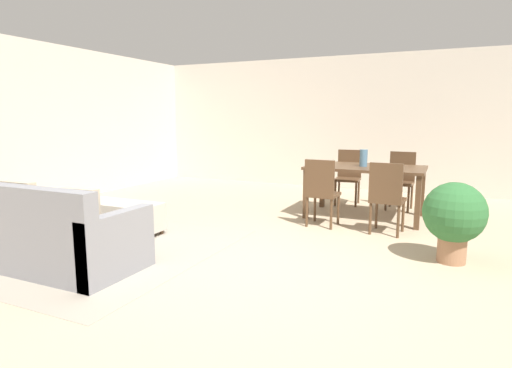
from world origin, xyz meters
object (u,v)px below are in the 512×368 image
(dining_table, at_px, (366,172))
(dining_chair_near_right, at_px, (387,194))
(couch, at_px, (37,235))
(dining_chair_far_left, at_px, (348,174))
(vase_centerpiece, at_px, (364,158))
(ottoman_table, at_px, (119,215))
(potted_plant, at_px, (454,215))
(dining_chair_far_right, at_px, (401,177))
(dining_chair_near_left, at_px, (321,189))

(dining_table, height_order, dining_chair_near_right, dining_chair_near_right)
(couch, xyz_separation_m, dining_table, (2.60, 3.45, 0.37))
(couch, relative_size, dining_chair_far_left, 2.34)
(dining_chair_near_right, height_order, vase_centerpiece, vase_centerpiece)
(dining_table, bearing_deg, vase_centerpiece, -137.91)
(ottoman_table, height_order, dining_chair_near_right, dining_chair_near_right)
(dining_chair_near_right, xyz_separation_m, dining_chair_far_left, (-0.87, 1.75, 0.00))
(vase_centerpiece, relative_size, potted_plant, 0.30)
(ottoman_table, bearing_deg, dining_chair_far_left, 54.36)
(couch, distance_m, dining_chair_near_right, 3.99)
(dining_table, distance_m, dining_chair_far_right, 0.95)
(dining_chair_near_right, height_order, potted_plant, dining_chair_near_right)
(dining_chair_far_left, xyz_separation_m, vase_centerpiece, (0.41, -0.92, 0.36))
(dining_chair_near_right, bearing_deg, dining_chair_near_left, 177.42)
(dining_chair_far_right, bearing_deg, dining_chair_far_left, 176.22)
(dining_chair_near_left, bearing_deg, dining_table, 62.50)
(dining_chair_far_right, height_order, potted_plant, dining_chair_far_right)
(dining_chair_far_right, bearing_deg, potted_plant, -72.58)
(ottoman_table, height_order, potted_plant, potted_plant)
(dining_table, xyz_separation_m, dining_chair_near_right, (0.42, -0.86, -0.15))
(dining_chair_near_right, distance_m, dining_chair_far_right, 1.70)
(ottoman_table, bearing_deg, dining_table, 39.64)
(dining_table, relative_size, dining_chair_far_left, 1.80)
(ottoman_table, distance_m, potted_plant, 3.92)
(dining_chair_near_right, relative_size, dining_chair_far_right, 1.00)
(potted_plant, bearing_deg, couch, -154.48)
(couch, xyz_separation_m, vase_centerpiece, (2.57, 3.42, 0.58))
(ottoman_table, xyz_separation_m, dining_chair_near_right, (3.10, 1.36, 0.29))
(ottoman_table, xyz_separation_m, dining_chair_far_left, (2.23, 3.11, 0.29))
(couch, distance_m, vase_centerpiece, 4.32)
(dining_chair_near_left, xyz_separation_m, dining_chair_near_right, (0.85, -0.04, 0.00))
(dining_chair_near_right, relative_size, dining_chair_far_left, 1.00)
(dining_table, distance_m, vase_centerpiece, 0.22)
(dining_table, distance_m, dining_chair_far_left, 1.01)
(couch, relative_size, ottoman_table, 1.88)
(dining_table, bearing_deg, dining_chair_far_left, 116.44)
(couch, bearing_deg, ottoman_table, 93.68)
(dining_table, xyz_separation_m, dining_chair_near_left, (-0.43, -0.82, -0.15))
(dining_table, distance_m, dining_chair_near_right, 0.97)
(dining_table, bearing_deg, ottoman_table, -140.36)
(dining_chair_near_left, distance_m, vase_centerpiece, 0.96)
(dining_chair_near_left, distance_m, dining_chair_far_right, 1.86)
(vase_centerpiece, bearing_deg, dining_chair_far_left, 114.13)
(potted_plant, bearing_deg, vase_centerpiece, 127.20)
(dining_table, xyz_separation_m, vase_centerpiece, (-0.03, -0.03, 0.21))
(dining_table, distance_m, potted_plant, 2.04)
(dining_chair_near_left, bearing_deg, dining_chair_far_right, 63.11)
(dining_chair_far_left, bearing_deg, couch, -116.36)
(dining_chair_far_left, bearing_deg, potted_plant, -57.15)
(dining_table, bearing_deg, dining_chair_near_right, -63.69)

